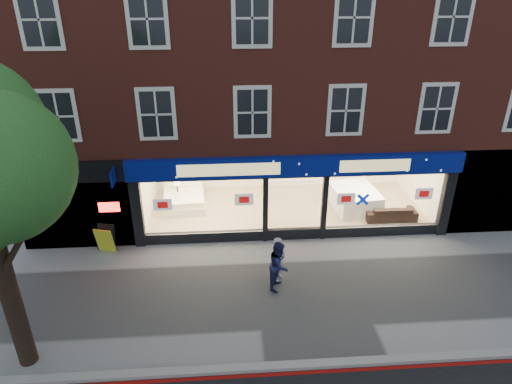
{
  "coord_description": "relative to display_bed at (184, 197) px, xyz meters",
  "views": [
    {
      "loc": [
        -2.38,
        -11.04,
        8.9
      ],
      "look_at": [
        -1.42,
        2.5,
        2.22
      ],
      "focal_mm": 32.0,
      "sensor_mm": 36.0,
      "label": 1
    }
  ],
  "objects": [
    {
      "name": "pedestrian_blue",
      "position": [
        3.29,
        -5.52,
        0.37
      ],
      "size": [
        0.85,
        0.94,
        1.6
      ],
      "primitive_type": "imported",
      "rotation": [
        0.0,
        0.0,
        1.2
      ],
      "color": "#171C43",
      "rests_on": "ground"
    },
    {
      "name": "showroom_floor",
      "position": [
        4.16,
        -0.59,
        -0.38
      ],
      "size": [
        11.0,
        4.5,
        0.1
      ],
      "primitive_type": "cube",
      "color": "tan",
      "rests_on": "ground"
    },
    {
      "name": "pedestrian_grey",
      "position": [
        3.33,
        -5.16,
        0.33
      ],
      "size": [
        0.61,
        0.66,
        1.52
      ],
      "primitive_type": "imported",
      "rotation": [
        0.0,
        0.0,
        0.99
      ],
      "color": "#A3A5AA",
      "rests_on": "ground"
    },
    {
      "name": "kerb_stone",
      "position": [
        4.16,
        -8.74,
        -0.37
      ],
      "size": [
        60.0,
        0.25,
        0.12
      ],
      "primitive_type": "cube",
      "color": "gray",
      "rests_on": "ground"
    },
    {
      "name": "ground",
      "position": [
        4.16,
        -5.84,
        -0.43
      ],
      "size": [
        120.0,
        120.0,
        0.0
      ],
      "primitive_type": "plane",
      "color": "gray",
      "rests_on": "ground"
    },
    {
      "name": "bedside_table",
      "position": [
        -0.24,
        0.05,
        -0.05
      ],
      "size": [
        0.49,
        0.49,
        0.55
      ],
      "primitive_type": "cube",
      "rotation": [
        0.0,
        0.0,
        -0.09
      ],
      "color": "brown",
      "rests_on": "showroom_floor"
    },
    {
      "name": "a_board",
      "position": [
        -2.46,
        -3.14,
        0.07
      ],
      "size": [
        0.72,
        0.55,
        0.99
      ],
      "primitive_type": "cube",
      "rotation": [
        0.0,
        0.0,
        -0.24
      ],
      "color": "gold",
      "rests_on": "ground"
    },
    {
      "name": "building",
      "position": [
        4.14,
        1.1,
        6.24
      ],
      "size": [
        19.0,
        8.26,
        10.3
      ],
      "color": "maroon",
      "rests_on": "ground"
    },
    {
      "name": "display_bed",
      "position": [
        0.0,
        0.0,
        0.0
      ],
      "size": [
        1.82,
        2.16,
        1.16
      ],
      "rotation": [
        0.0,
        0.0,
        0.07
      ],
      "color": "white",
      "rests_on": "showroom_floor"
    },
    {
      "name": "sofa",
      "position": [
        8.08,
        -1.77,
        -0.04
      ],
      "size": [
        1.98,
        0.81,
        0.57
      ],
      "primitive_type": "imported",
      "rotation": [
        0.0,
        0.0,
        3.12
      ],
      "color": "black",
      "rests_on": "showroom_floor"
    },
    {
      "name": "kerb_line",
      "position": [
        4.16,
        -8.94,
        -0.42
      ],
      "size": [
        60.0,
        0.1,
        0.01
      ],
      "primitive_type": "cube",
      "color": "#8C0A07",
      "rests_on": "ground"
    },
    {
      "name": "mattress_stack",
      "position": [
        6.91,
        -0.76,
        0.09
      ],
      "size": [
        1.85,
        2.25,
        0.83
      ],
      "rotation": [
        0.0,
        0.0,
        0.1
      ],
      "color": "white",
      "rests_on": "showroom_floor"
    }
  ]
}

